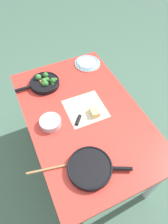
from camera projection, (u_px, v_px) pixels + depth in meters
ground_plane at (84, 157)px, 2.07m from camera, size 14.00×14.00×0.00m
dining_table_red at (84, 120)px, 1.54m from camera, size 1.28×0.82×0.75m
skillet_broccoli at (44, 83)px, 1.64m from camera, size 0.24×0.37×0.08m
skillet_eggs at (90, 168)px, 1.20m from camera, size 0.27×0.37×0.04m
wooden_spoon at (66, 165)px, 1.22m from camera, size 0.11×0.39×0.02m
parchment_sheet at (85, 109)px, 1.50m from camera, size 0.29×0.29×0.00m
grater_knife at (80, 114)px, 1.46m from camera, size 0.22×0.20×0.02m
cheese_block at (94, 112)px, 1.46m from camera, size 0.09×0.07×0.04m
dinner_plate_stack at (87, 63)px, 1.81m from camera, size 0.23×0.23×0.03m
prep_bowl_steel at (50, 122)px, 1.40m from camera, size 0.15×0.15×0.05m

